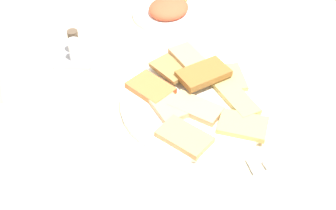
# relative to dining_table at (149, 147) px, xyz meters

# --- Properties ---
(dining_table) EXTENTS (1.24, 0.90, 0.75)m
(dining_table) POSITION_rel_dining_table_xyz_m (0.00, 0.00, 0.00)
(dining_table) COLOR beige
(dining_table) RESTS_ON ground_plane
(pide_platter) EXTENTS (0.34, 0.34, 0.05)m
(pide_platter) POSITION_rel_dining_table_xyz_m (0.04, -0.12, 0.09)
(pide_platter) COLOR white
(pide_platter) RESTS_ON dining_table
(salad_plate_greens) EXTENTS (0.20, 0.20, 0.04)m
(salad_plate_greens) POSITION_rel_dining_table_xyz_m (0.40, -0.12, 0.09)
(salad_plate_greens) COLOR white
(salad_plate_greens) RESTS_ON dining_table
(soda_can) EXTENTS (0.09, 0.09, 0.12)m
(soda_can) POSITION_rel_dining_table_xyz_m (0.15, 0.29, 0.14)
(soda_can) COLOR silver
(soda_can) RESTS_ON dining_table
(paper_napkin) EXTENTS (0.15, 0.15, 0.00)m
(paper_napkin) POSITION_rel_dining_table_xyz_m (-0.24, -0.20, 0.08)
(paper_napkin) COLOR white
(paper_napkin) RESTS_ON dining_table
(fork) EXTENTS (0.17, 0.04, 0.00)m
(fork) POSITION_rel_dining_table_xyz_m (-0.24, -0.22, 0.08)
(fork) COLOR silver
(fork) RESTS_ON paper_napkin
(spoon) EXTENTS (0.19, 0.03, 0.00)m
(spoon) POSITION_rel_dining_table_xyz_m (-0.24, -0.19, 0.08)
(spoon) COLOR silver
(spoon) RESTS_ON paper_napkin
(condiment_caddy) EXTENTS (0.11, 0.11, 0.07)m
(condiment_caddy) POSITION_rel_dining_table_xyz_m (0.25, 0.14, 0.10)
(condiment_caddy) COLOR #B2B2B7
(condiment_caddy) RESTS_ON dining_table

